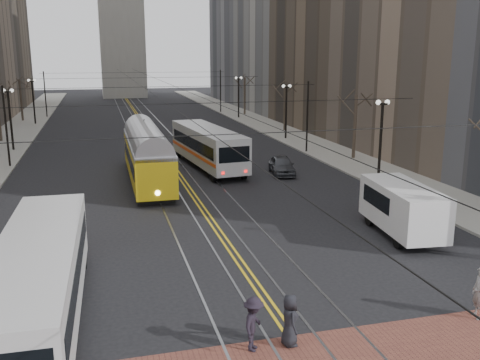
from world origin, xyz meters
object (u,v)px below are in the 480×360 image
streetcar (147,160)px  pedestrian_d (254,324)px  pedestrian_b (480,293)px  rear_bus (208,148)px  sedan_silver (188,129)px  sedan_grey (282,165)px  pedestrian_a (290,320)px  cargo_van (402,211)px  transit_bus (40,285)px

streetcar → pedestrian_d: (1.06, -23.63, -0.73)m
streetcar → pedestrian_b: streetcar is taller
rear_bus → sedan_silver: rear_bus is taller
streetcar → rear_bus: size_ratio=1.12×
sedan_silver → pedestrian_d: pedestrian_d is taller
sedan_grey → pedestrian_b: pedestrian_b is taller
streetcar → pedestrian_a: size_ratio=8.08×
pedestrian_a → sedan_silver: bearing=-3.0°
cargo_van → pedestrian_a: size_ratio=3.46×
rear_bus → cargo_van: rear_bus is taller
sedan_grey → pedestrian_d: size_ratio=2.36×
sedan_silver → sedan_grey: bearing=-85.7°
transit_bus → pedestrian_b: (14.69, -3.27, -0.57)m
pedestrian_a → pedestrian_d: bearing=92.4°
rear_bus → pedestrian_b: size_ratio=6.53×
cargo_van → transit_bus: bearing=-156.9°
pedestrian_a → pedestrian_b: bearing=-87.6°
rear_bus → pedestrian_b: (4.07, -27.37, -0.65)m
rear_bus → cargo_van: (6.19, -18.88, -0.30)m
sedan_grey → sedan_silver: size_ratio=0.93×
streetcar → pedestrian_b: bearing=-68.3°
cargo_van → streetcar: bearing=132.8°
transit_bus → pedestrian_b: size_ratio=6.46×
sedan_grey → pedestrian_b: bearing=-82.5°
streetcar → pedestrian_a: 23.75m
sedan_silver → pedestrian_a: bearing=-100.6°
streetcar → pedestrian_d: streetcar is taller
rear_bus → sedan_silver: size_ratio=2.75×
transit_bus → sedan_grey: 25.56m
streetcar → rear_bus: 6.39m
sedan_grey → pedestrian_d: (-9.11, -23.50, 0.18)m
sedan_silver → transit_bus: bearing=-111.1°
sedan_grey → rear_bus: bearing=152.0°
streetcar → pedestrian_b: 25.38m
streetcar → sedan_silver: size_ratio=3.07×
transit_bus → sedan_silver: (11.94, 42.08, -0.78)m
sedan_silver → rear_bus: bearing=-99.5°
sedan_silver → pedestrian_d: (-5.44, -45.35, 0.16)m
transit_bus → pedestrian_a: bearing=-21.6°
pedestrian_a → pedestrian_b: 7.00m
streetcar → cargo_van: bearing=-52.8°
transit_bus → cargo_van: size_ratio=2.06×
pedestrian_b → streetcar: bearing=-153.0°
pedestrian_d → streetcar: bearing=33.8°
cargo_van → sedan_silver: (-4.87, 36.87, -0.57)m
sedan_grey → pedestrian_b: 23.52m
pedestrian_a → cargo_van: bearing=-44.7°
streetcar → sedan_silver: (6.50, 21.73, -0.88)m
sedan_grey → pedestrian_d: 25.20m
sedan_grey → sedan_silver: (-3.67, 21.85, 0.03)m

